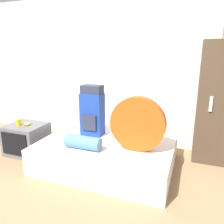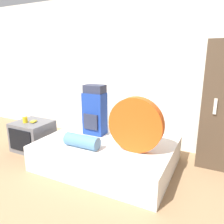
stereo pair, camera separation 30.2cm
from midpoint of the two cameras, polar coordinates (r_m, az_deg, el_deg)
name	(u,v)px [view 1 (the left image)]	position (r m, az deg, el deg)	size (l,w,h in m)	color
ground_plane	(66,191)	(2.89, -15.11, -19.28)	(16.00, 16.00, 0.00)	#997551
wall_back	(116,71)	(3.98, -1.18, 10.61)	(8.00, 0.05, 2.60)	silver
bed	(107,153)	(3.27, -3.99, -10.72)	(1.88, 1.37, 0.37)	silver
backpack	(92,111)	(3.38, -7.74, 0.17)	(0.33, 0.26, 0.78)	navy
tent_bag	(138,124)	(2.80, 3.65, -3.20)	(0.72, 0.12, 0.72)	#D14C14
sleeping_roll	(83,142)	(2.97, -10.52, -7.87)	(0.49, 0.18, 0.18)	teal
television	(27,139)	(3.93, -23.47, -6.51)	(0.60, 0.55, 0.49)	#5B5B60
canister	(18,122)	(3.84, -25.37, -2.45)	(0.08, 0.08, 0.12)	gold
banana_bunch	(28,124)	(3.82, -23.26, -2.92)	(0.11, 0.14, 0.03)	yellow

